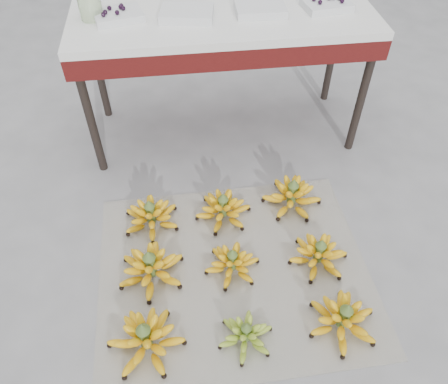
{
  "coord_description": "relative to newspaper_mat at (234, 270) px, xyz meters",
  "views": [
    {
      "loc": [
        -0.15,
        -1.16,
        1.74
      ],
      "look_at": [
        0.02,
        0.21,
        0.29
      ],
      "focal_mm": 35.0,
      "sensor_mm": 36.0,
      "label": 1
    }
  ],
  "objects": [
    {
      "name": "ground",
      "position": [
        -0.04,
        0.03,
        -0.0
      ],
      "size": [
        60.0,
        60.0,
        0.0
      ],
      "primitive_type": "plane",
      "color": "slate",
      "rests_on": "ground"
    },
    {
      "name": "newspaper_mat",
      "position": [
        0.0,
        0.0,
        0.0
      ],
      "size": [
        1.27,
        1.07,
        0.01
      ],
      "primitive_type": "cube",
      "rotation": [
        0.0,
        0.0,
        0.02
      ],
      "color": "silver",
      "rests_on": "ground"
    },
    {
      "name": "bunch_front_left",
      "position": [
        -0.4,
        -0.32,
        0.07
      ],
      "size": [
        0.39,
        0.39,
        0.19
      ],
      "rotation": [
        0.0,
        0.0,
        -0.3
      ],
      "color": "#F6B509",
      "rests_on": "newspaper_mat"
    },
    {
      "name": "bunch_front_center",
      "position": [
        -0.0,
        -0.34,
        0.05
      ],
      "size": [
        0.25,
        0.25,
        0.14
      ],
      "rotation": [
        0.0,
        0.0,
        -0.09
      ],
      "color": "olive",
      "rests_on": "newspaper_mat"
    },
    {
      "name": "bunch_front_right",
      "position": [
        0.41,
        -0.34,
        0.06
      ],
      "size": [
        0.3,
        0.3,
        0.18
      ],
      "rotation": [
        0.0,
        0.0,
        0.04
      ],
      "color": "#F6B509",
      "rests_on": "newspaper_mat"
    },
    {
      "name": "bunch_mid_left",
      "position": [
        -0.38,
        0.02,
        0.07
      ],
      "size": [
        0.35,
        0.35,
        0.19
      ],
      "rotation": [
        0.0,
        0.0,
        0.13
      ],
      "color": "#F6B509",
      "rests_on": "newspaper_mat"
    },
    {
      "name": "bunch_mid_center",
      "position": [
        -0.01,
        0.01,
        0.06
      ],
      "size": [
        0.31,
        0.31,
        0.15
      ],
      "rotation": [
        0.0,
        0.0,
        -0.26
      ],
      "color": "#F6B509",
      "rests_on": "newspaper_mat"
    },
    {
      "name": "bunch_mid_right",
      "position": [
        0.4,
        -0.0,
        0.06
      ],
      "size": [
        0.33,
        0.33,
        0.17
      ],
      "rotation": [
        0.0,
        0.0,
        -0.24
      ],
      "color": "#F6B509",
      "rests_on": "newspaper_mat"
    },
    {
      "name": "bunch_back_left",
      "position": [
        -0.38,
        0.33,
        0.06
      ],
      "size": [
        0.33,
        0.33,
        0.17
      ],
      "rotation": [
        0.0,
        0.0,
        0.15
      ],
      "color": "#F6B509",
      "rests_on": "newspaper_mat"
    },
    {
      "name": "bunch_back_center",
      "position": [
        -0.01,
        0.34,
        0.06
      ],
      "size": [
        0.33,
        0.33,
        0.17
      ],
      "rotation": [
        0.0,
        0.0,
        -0.19
      ],
      "color": "#F6B509",
      "rests_on": "newspaper_mat"
    },
    {
      "name": "bunch_back_right",
      "position": [
        0.36,
        0.38,
        0.07
      ],
      "size": [
        0.39,
        0.39,
        0.18
      ],
      "rotation": [
        0.0,
        0.0,
        -0.35
      ],
      "color": "#F6B509",
      "rests_on": "newspaper_mat"
    },
    {
      "name": "vendor_table",
      "position": [
        0.08,
        1.06,
        0.67
      ],
      "size": [
        1.58,
        0.63,
        0.76
      ],
      "color": "black",
      "rests_on": "ground"
    },
    {
      "name": "tray_far_left",
      "position": [
        -0.44,
        1.05,
        0.77
      ],
      "size": [
        0.27,
        0.22,
        0.06
      ],
      "color": "silver",
      "rests_on": "vendor_table"
    },
    {
      "name": "tray_left",
      "position": [
        -0.1,
        1.03,
        0.77
      ],
      "size": [
        0.29,
        0.23,
        0.04
      ],
      "color": "silver",
      "rests_on": "vendor_table"
    },
    {
      "name": "tray_right",
      "position": [
        0.27,
        1.03,
        0.77
      ],
      "size": [
        0.25,
        0.19,
        0.04
      ],
      "color": "silver",
      "rests_on": "vendor_table"
    },
    {
      "name": "tray_far_right",
      "position": [
        0.62,
        1.04,
        0.77
      ],
      "size": [
        0.26,
        0.2,
        0.06
      ],
      "color": "silver",
      "rests_on": "vendor_table"
    },
    {
      "name": "glass_jar",
      "position": [
        -0.57,
        1.07,
        0.82
      ],
      "size": [
        0.14,
        0.14,
        0.14
      ],
      "primitive_type": "cylinder",
      "rotation": [
        0.0,
        0.0,
        0.28
      ],
      "color": "#D2EBBB",
      "rests_on": "vendor_table"
    }
  ]
}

